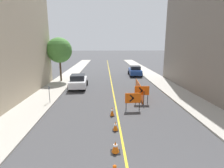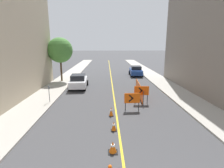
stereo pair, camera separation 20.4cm
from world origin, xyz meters
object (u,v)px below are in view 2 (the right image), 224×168
at_px(arrow_barricade_secondary, 141,91).
at_px(parked_car_curb_mid, 136,71).
at_px(arrow_barricade_primary, 132,99).
at_px(traffic_cone_fourth, 114,126).
at_px(traffic_cone_fifth, 111,111).
at_px(parking_meter_near_curb, 49,91).
at_px(traffic_cone_third, 113,147).
at_px(street_tree_left_near, 60,50).
at_px(parked_car_curb_near, 79,81).

relative_size(arrow_barricade_secondary, parked_car_curb_mid, 0.35).
bearing_deg(arrow_barricade_primary, traffic_cone_fourth, -118.09).
distance_m(traffic_cone_fifth, parked_car_curb_mid, 16.95).
relative_size(parked_car_curb_mid, parking_meter_near_curb, 3.09).
relative_size(traffic_cone_third, street_tree_left_near, 0.10).
distance_m(traffic_cone_fourth, traffic_cone_fifth, 2.16).
relative_size(traffic_cone_third, traffic_cone_fifth, 0.84).
bearing_deg(arrow_barricade_primary, parked_car_curb_near, 122.85).
bearing_deg(traffic_cone_third, parking_meter_near_curb, 125.75).
height_order(arrow_barricade_secondary, street_tree_left_near, street_tree_left_near).
xyz_separation_m(arrow_barricade_secondary, parked_car_curb_near, (-6.21, 5.76, -0.29)).
distance_m(traffic_cone_third, parked_car_curb_near, 13.15).
bearing_deg(parking_meter_near_curb, arrow_barricade_primary, -15.43).
relative_size(arrow_barricade_secondary, parking_meter_near_curb, 1.08).
relative_size(traffic_cone_fifth, parking_meter_near_curb, 0.48).
xyz_separation_m(parked_car_curb_near, street_tree_left_near, (-2.84, 3.61, 3.41)).
distance_m(traffic_cone_third, traffic_cone_fourth, 2.14).
distance_m(traffic_cone_fourth, parking_meter_near_curb, 7.39).
distance_m(parked_car_curb_near, parked_car_curb_mid, 11.31).
relative_size(traffic_cone_third, parked_car_curb_near, 0.13).
height_order(traffic_cone_fourth, arrow_barricade_secondary, arrow_barricade_secondary).
distance_m(parked_car_curb_near, street_tree_left_near, 5.72).
relative_size(traffic_cone_fourth, parking_meter_near_curb, 0.41).
relative_size(traffic_cone_fifth, street_tree_left_near, 0.12).
bearing_deg(traffic_cone_third, parked_car_curb_mid, 77.79).
distance_m(arrow_barricade_primary, arrow_barricade_secondary, 1.88).
height_order(traffic_cone_fourth, arrow_barricade_primary, arrow_barricade_primary).
bearing_deg(parked_car_curb_mid, arrow_barricade_secondary, -94.00).
xyz_separation_m(traffic_cone_third, parking_meter_near_curb, (-5.18, 7.20, 0.84)).
height_order(traffic_cone_fourth, parked_car_curb_mid, parked_car_curb_mid).
distance_m(traffic_cone_third, arrow_barricade_secondary, 7.43).
height_order(traffic_cone_third, arrow_barricade_secondary, arrow_barricade_secondary).
bearing_deg(traffic_cone_fifth, traffic_cone_third, -90.47).
relative_size(arrow_barricade_primary, street_tree_left_near, 0.24).
xyz_separation_m(traffic_cone_fourth, parked_car_curb_near, (-3.67, 10.52, 0.51)).
height_order(arrow_barricade_primary, arrow_barricade_secondary, arrow_barricade_secondary).
height_order(arrow_barricade_primary, street_tree_left_near, street_tree_left_near).
bearing_deg(arrow_barricade_secondary, parking_meter_near_curb, -178.54).
bearing_deg(parked_car_curb_mid, street_tree_left_near, -154.57).
relative_size(arrow_barricade_primary, parking_meter_near_curb, 0.97).
bearing_deg(traffic_cone_fourth, parked_car_curb_near, 109.24).
distance_m(arrow_barricade_secondary, street_tree_left_near, 13.40).
bearing_deg(street_tree_left_near, parking_meter_near_curb, -82.47).
bearing_deg(street_tree_left_near, arrow_barricade_primary, -53.72).
bearing_deg(traffic_cone_fifth, parked_car_curb_near, 113.13).
xyz_separation_m(parking_meter_near_curb, street_tree_left_near, (-1.20, 9.06, 3.09)).
bearing_deg(parked_car_curb_mid, parked_car_curb_near, -131.61).
bearing_deg(traffic_cone_fifth, arrow_barricade_secondary, 44.56).
height_order(parked_car_curb_near, parking_meter_near_curb, parked_car_curb_near).
height_order(traffic_cone_fifth, parked_car_curb_near, parked_car_curb_near).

